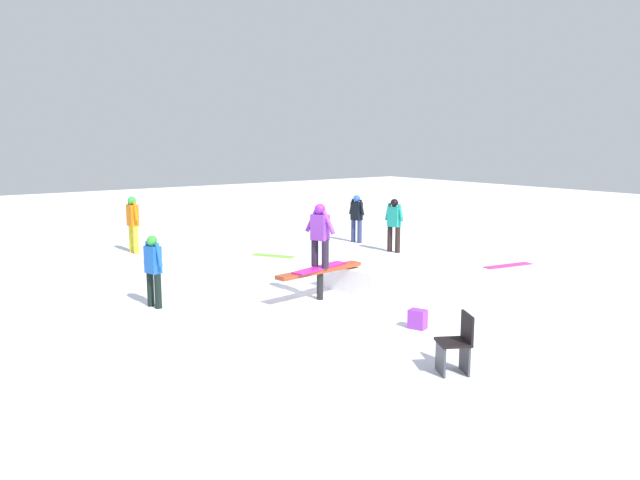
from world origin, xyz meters
name	(u,v)px	position (x,y,z in m)	size (l,w,h in m)	color
ground_plane	(320,299)	(0.00, 0.00, 0.00)	(60.00, 60.00, 0.00)	white
rail_feature	(320,273)	(0.00, 0.00, 0.56)	(2.24, 0.56, 0.66)	black
snow_kicker_ramp	(372,275)	(-1.64, -0.21, 0.27)	(1.80, 1.50, 0.54)	white
main_rider_on_rail	(320,237)	(0.00, 0.00, 1.33)	(1.54, 0.76, 1.36)	#C91C96
bystander_teal	(394,222)	(-5.01, -3.09, 0.89)	(0.29, 0.65, 1.58)	black
bystander_orange	(133,221)	(1.21, -7.52, 0.94)	(0.25, 0.68, 1.67)	gold
bystander_blue	(153,267)	(3.02, -1.49, 0.81)	(0.27, 0.60, 1.45)	black
bystander_black	(357,216)	(-5.24, -5.07, 0.86)	(0.26, 0.65, 1.53)	navy
loose_snowboard_lime	(273,256)	(-1.79, -4.66, 0.01)	(1.25, 0.28, 0.02)	#7FCE37
loose_snowboard_magenta	(508,265)	(-6.05, 0.21, 0.01)	(1.46, 0.28, 0.02)	#D32B8E
folding_chair	(457,345)	(0.90, 4.49, 0.41)	(0.60, 0.60, 0.88)	#3F3F44
backpack_on_snow	(418,319)	(-0.19, 2.65, 0.17)	(0.30, 0.22, 0.34)	purple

